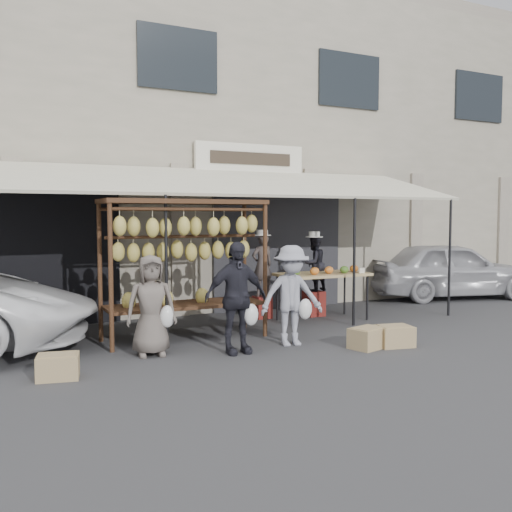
{
  "coord_description": "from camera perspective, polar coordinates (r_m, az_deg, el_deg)",
  "views": [
    {
      "loc": [
        -3.6,
        -7.23,
        1.97
      ],
      "look_at": [
        0.65,
        1.4,
        1.3
      ],
      "focal_mm": 40.0,
      "sensor_mm": 36.0,
      "label": 1
    }
  ],
  "objects": [
    {
      "name": "ground_plane",
      "position": [
        8.31,
        0.24,
        -9.73
      ],
      "size": [
        90.0,
        90.0,
        0.0
      ],
      "primitive_type": "plane",
      "color": "#2D2D30"
    },
    {
      "name": "shophouse",
      "position": [
        14.28,
        -11.66,
        10.65
      ],
      "size": [
        24.0,
        6.15,
        7.3
      ],
      "color": "#A89C8A",
      "rests_on": "ground_plane"
    },
    {
      "name": "awning",
      "position": [
        10.18,
        -5.49,
        7.36
      ],
      "size": [
        10.0,
        2.35,
        2.92
      ],
      "color": "beige",
      "rests_on": "ground_plane"
    },
    {
      "name": "banana_rack",
      "position": [
        9.1,
        -7.1,
        1.41
      ],
      "size": [
        2.6,
        0.9,
        2.24
      ],
      "color": "black",
      "rests_on": "ground_plane"
    },
    {
      "name": "produce_table",
      "position": [
        10.82,
        6.76,
        -1.89
      ],
      "size": [
        1.7,
        0.9,
        1.04
      ],
      "color": "tan",
      "rests_on": "ground_plane"
    },
    {
      "name": "vendor_left",
      "position": [
        10.99,
        0.62,
        -0.91
      ],
      "size": [
        0.46,
        0.31,
        1.21
      ],
      "primitive_type": "imported",
      "rotation": [
        0.0,
        0.0,
        3.2
      ],
      "color": "#4A3F3D",
      "rests_on": "stool_left"
    },
    {
      "name": "vendor_right",
      "position": [
        11.3,
        5.83,
        -0.74
      ],
      "size": [
        0.63,
        0.54,
        1.1
      ],
      "primitive_type": "imported",
      "rotation": [
        0.0,
        0.0,
        3.41
      ],
      "color": "black",
      "rests_on": "stool_right"
    },
    {
      "name": "customer_left",
      "position": [
        8.2,
        -10.45,
        -4.87
      ],
      "size": [
        0.76,
        0.55,
        1.43
      ],
      "primitive_type": "imported",
      "rotation": [
        0.0,
        0.0,
        -0.14
      ],
      "color": "#625952",
      "rests_on": "ground_plane"
    },
    {
      "name": "customer_mid",
      "position": [
        8.2,
        -2.04,
        -4.17
      ],
      "size": [
        0.95,
        0.4,
        1.61
      ],
      "primitive_type": "imported",
      "rotation": [
        0.0,
        0.0,
        -0.01
      ],
      "color": "#23222B",
      "rests_on": "ground_plane"
    },
    {
      "name": "customer_right",
      "position": [
        8.72,
        3.55,
        -3.96
      ],
      "size": [
        1.06,
        0.7,
        1.53
      ],
      "primitive_type": "imported",
      "rotation": [
        0.0,
        0.0,
        -0.14
      ],
      "color": "#9394A2",
      "rests_on": "ground_plane"
    },
    {
      "name": "stool_left",
      "position": [
        11.09,
        0.62,
        -5.13
      ],
      "size": [
        0.33,
        0.33,
        0.43
      ],
      "primitive_type": "cube",
      "rotation": [
        0.0,
        0.0,
        0.1
      ],
      "color": "maroon",
      "rests_on": "ground_plane"
    },
    {
      "name": "stool_right",
      "position": [
        11.39,
        5.8,
        -4.74
      ],
      "size": [
        0.42,
        0.42,
        0.49
      ],
      "primitive_type": "cube",
      "rotation": [
        0.0,
        0.0,
        -0.24
      ],
      "color": "maroon",
      "rests_on": "ground_plane"
    },
    {
      "name": "crate_near_a",
      "position": [
        8.76,
        11.09,
        -8.07
      ],
      "size": [
        0.6,
        0.51,
        0.31
      ],
      "primitive_type": "cube",
      "rotation": [
        0.0,
        0.0,
        0.28
      ],
      "color": "tan",
      "rests_on": "ground_plane"
    },
    {
      "name": "crate_near_b",
      "position": [
        8.98,
        13.69,
        -7.79
      ],
      "size": [
        0.58,
        0.49,
        0.31
      ],
      "primitive_type": "cube",
      "rotation": [
        0.0,
        0.0,
        -0.2
      ],
      "color": "tan",
      "rests_on": "ground_plane"
    },
    {
      "name": "crate_far",
      "position": [
        7.45,
        -19.19,
        -10.42
      ],
      "size": [
        0.55,
        0.46,
        0.29
      ],
      "primitive_type": "cube",
      "rotation": [
        0.0,
        0.0,
        -0.2
      ],
      "color": "tan",
      "rests_on": "ground_plane"
    },
    {
      "name": "sedan",
      "position": [
        14.51,
        18.79,
        -1.3
      ],
      "size": [
        4.31,
        2.57,
        1.37
      ],
      "primitive_type": "imported",
      "rotation": [
        0.0,
        0.0,
        1.32
      ],
      "color": "#B0B0B6",
      "rests_on": "ground_plane"
    }
  ]
}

